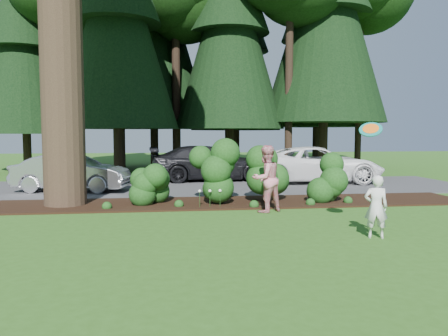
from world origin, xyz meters
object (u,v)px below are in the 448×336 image
object	(u,v)px
adult	(266,179)
car_white_suv	(317,164)
car_silver_wagon	(72,173)
car_dark_suv	(210,163)
frisbee	(371,129)
child	(376,207)

from	to	relation	value
adult	car_white_suv	bearing A→B (deg)	-147.43
car_silver_wagon	car_dark_suv	world-z (taller)	car_dark_suv
car_silver_wagon	frisbee	world-z (taller)	frisbee
car_dark_suv	frisbee	world-z (taller)	frisbee
car_dark_suv	frisbee	distance (m)	11.54
car_white_suv	car_dark_suv	world-z (taller)	car_dark_suv
car_dark_suv	child	world-z (taller)	car_dark_suv
car_white_suv	frisbee	xyz separation A→B (m)	(-2.30, -9.77, 1.46)
frisbee	car_silver_wagon	bearing A→B (deg)	134.32
car_white_suv	child	bearing A→B (deg)	172.17
car_dark_suv	child	size ratio (longest dim) A/B	4.13
car_dark_suv	car_white_suv	bearing A→B (deg)	-110.75
car_white_suv	adult	bearing A→B (deg)	154.98
frisbee	child	bearing A→B (deg)	-81.54
child	adult	bearing A→B (deg)	-47.55
car_silver_wagon	car_white_suv	world-z (taller)	car_white_suv
car_white_suv	car_dark_suv	distance (m)	4.86
car_silver_wagon	adult	bearing A→B (deg)	-117.99
car_dark_suv	adult	world-z (taller)	adult
car_white_suv	adult	xyz separation A→B (m)	(-3.87, -6.73, 0.11)
car_silver_wagon	child	world-z (taller)	car_silver_wagon
car_dark_suv	adult	xyz separation A→B (m)	(0.78, -8.16, 0.11)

